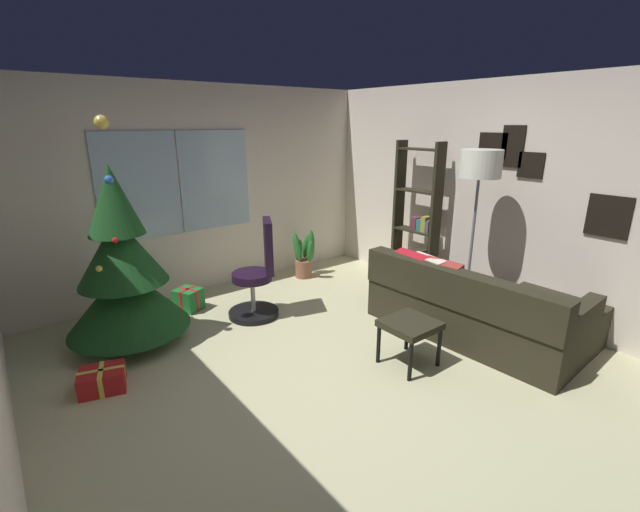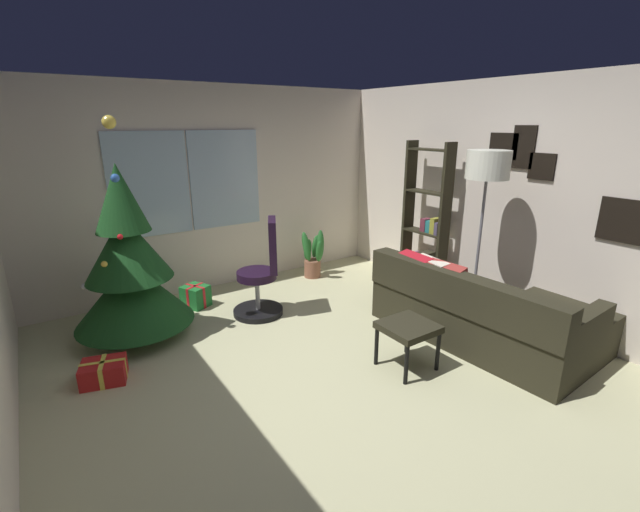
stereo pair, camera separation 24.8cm
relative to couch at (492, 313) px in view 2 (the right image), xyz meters
The scene contains 12 objects.
ground_plane 1.68m from the couch, behind, with size 4.62×5.40×0.10m, color #C3C192.
wall_back_with_windows 3.58m from the couch, 118.53° to the left, with size 4.62×0.12×2.54m.
wall_right_with_frames 1.26m from the couch, 20.14° to the left, with size 0.12×5.40×2.54m.
couch is the anchor object (origin of this frame).
footstool 1.07m from the couch, behind, with size 0.44×0.43×0.42m.
holiday_tree 3.59m from the couch, 144.80° to the left, with size 1.13×1.13×2.15m.
gift_box_red 3.60m from the couch, 157.63° to the left, with size 0.41×0.36×0.19m.
gift_box_green 3.28m from the couch, 131.45° to the left, with size 0.34×0.36×0.26m.
office_chair 2.43m from the couch, 131.33° to the left, with size 0.58×0.56×1.10m.
bookshelf 1.54m from the couch, 70.85° to the left, with size 0.18×0.64×1.88m.
floor_lamp 1.38m from the couch, 62.69° to the left, with size 0.42×0.42×1.83m.
potted_plant 2.58m from the couch, 100.14° to the left, with size 0.36×0.40×0.66m.
Camera 2 is at (-1.96, -2.52, 2.09)m, focal length 24.10 mm.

